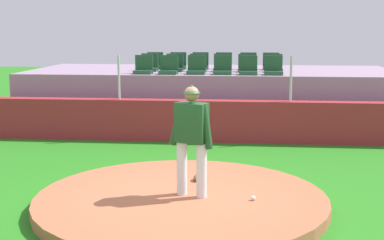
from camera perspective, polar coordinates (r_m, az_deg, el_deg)
ground_plane at (r=8.59m, az=-1.16°, el=-9.16°), size 60.00×60.00×0.00m
pitchers_mound at (r=8.56m, az=-1.16°, el=-8.57°), size 4.59×4.59×0.19m
pitcher at (r=8.26m, az=-0.04°, el=-1.28°), size 0.74×0.42×1.75m
baseball at (r=8.33m, az=6.51°, el=-8.21°), size 0.07×0.07×0.07m
fielding_glove at (r=9.32m, az=0.80°, el=-6.08°), size 0.27×0.34×0.11m
brick_barrier at (r=13.34m, az=1.36°, el=-0.07°), size 12.45×0.40×1.02m
fence_post_left at (r=13.53m, az=-7.75°, el=4.51°), size 0.06×0.06×1.10m
fence_post_right at (r=13.22m, az=10.44°, el=4.31°), size 0.06×0.06×1.10m
bleacher_platform at (r=16.18m, az=2.12°, el=2.60°), size 10.65×4.32×1.56m
stadium_chair_0 at (r=14.68m, az=-5.16°, el=5.52°), size 0.48×0.44×0.50m
stadium_chair_1 at (r=14.54m, az=-2.48°, el=5.51°), size 0.48×0.44×0.50m
stadium_chair_2 at (r=14.50m, az=0.46°, el=5.51°), size 0.48×0.44×0.50m
stadium_chair_3 at (r=14.46m, az=3.26°, el=5.48°), size 0.48×0.44×0.50m
stadium_chair_4 at (r=14.41m, az=5.98°, el=5.43°), size 0.48×0.44×0.50m
stadium_chair_5 at (r=14.46m, az=8.62°, el=5.39°), size 0.48×0.44×0.50m
stadium_chair_6 at (r=15.59m, az=-4.54°, el=5.77°), size 0.48×0.44×0.50m
stadium_chair_7 at (r=15.44m, az=-1.86°, el=5.76°), size 0.48×0.44×0.50m
stadium_chair_8 at (r=15.36m, az=0.63°, el=5.74°), size 0.48×0.44×0.50m
stadium_chair_9 at (r=15.36m, az=3.21°, el=5.73°), size 0.48×0.44×0.50m
stadium_chair_10 at (r=15.32m, az=5.82°, el=5.68°), size 0.48×0.44×0.50m
stadium_chair_11 at (r=15.38m, az=8.65°, el=5.64°), size 0.48×0.44×0.50m
stadium_chair_12 at (r=16.42m, az=-3.96°, el=5.97°), size 0.48×0.44×0.50m
stadium_chair_13 at (r=16.34m, az=-1.49°, el=5.98°), size 0.48×0.44×0.50m
stadium_chair_14 at (r=16.30m, az=0.89°, el=5.97°), size 0.48×0.44×0.50m
stadium_chair_15 at (r=16.25m, az=3.39°, el=5.94°), size 0.48×0.44×0.50m
stadium_chair_16 at (r=16.22m, az=5.98°, el=5.90°), size 0.48×0.44×0.50m
stadium_chair_17 at (r=16.24m, az=8.37°, el=5.85°), size 0.48×0.44×0.50m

